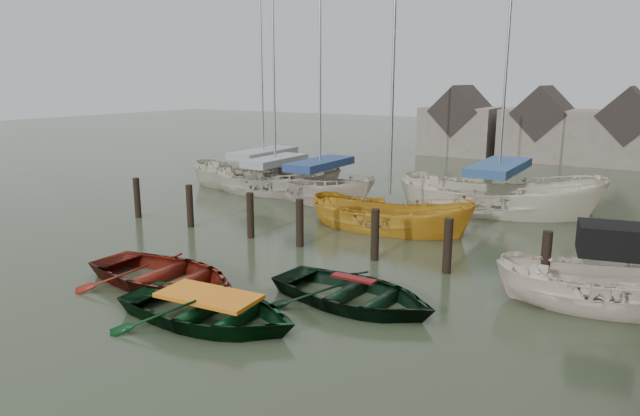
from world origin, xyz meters
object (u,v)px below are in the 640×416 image
Objects in this scene: rowboat_red at (165,286)px; motorboat at (604,305)px; rowboat_green at (210,322)px; sailboat_c at (389,229)px; sailboat_b at (320,198)px; sailboat_d at (496,210)px; rowboat_dkgreen at (353,304)px; sailboat_e at (264,185)px; sailboat_a at (276,191)px.

motorboat reaches higher than rowboat_red.
rowboat_green is (2.28, -0.98, 0.00)m from rowboat_red.
sailboat_b is at bearing 55.10° from sailboat_c.
sailboat_d is (4.56, 11.79, 0.06)m from rowboat_red.
sailboat_d reaches higher than motorboat.
rowboat_red reaches higher than rowboat_green.
sailboat_c is (-0.04, 8.50, 0.02)m from rowboat_green.
sailboat_b reaches higher than motorboat.
sailboat_b is at bearing 41.19° from rowboat_dkgreen.
sailboat_d reaches higher than rowboat_green.
rowboat_dkgreen is 10.96m from sailboat_b.
motorboat is at bearing -96.51° from sailboat_b.
motorboat is at bearing -55.14° from rowboat_dkgreen.
sailboat_b reaches higher than sailboat_e.
sailboat_d is (8.94, 1.34, -0.01)m from sailboat_a.
sailboat_e reaches higher than motorboat.
rowboat_dkgreen is 0.35× the size of sailboat_b.
sailboat_d is (0.28, 10.45, 0.06)m from rowboat_dkgreen.
sailboat_d is at bearing -30.64° from sailboat_c.
sailboat_c reaches higher than motorboat.
rowboat_dkgreen is at bearing -71.99° from rowboat_red.
sailboat_d is at bearing 17.36° from motorboat.
sailboat_c is at bearing -4.16° from rowboat_green.
motorboat is 0.43× the size of sailboat_b.
sailboat_a is 9.04m from sailboat_d.
rowboat_red is at bearing 62.28° from rowboat_green.
motorboat is at bearing -57.96° from rowboat_green.
sailboat_c is (4.31, -2.76, -0.05)m from sailboat_b.
motorboat is 0.46× the size of sailboat_e.
motorboat is (8.88, 3.89, 0.09)m from rowboat_red.
rowboat_green is 0.33× the size of sailboat_a.
sailboat_d reaches higher than sailboat_e.
sailboat_c reaches higher than rowboat_green.
sailboat_e is (-14.61, 7.51, -0.03)m from motorboat.
sailboat_a is 0.94× the size of sailboat_d.
rowboat_red is 12.64m from sailboat_d.
sailboat_c is at bearing 24.04° from rowboat_dkgreen.
sailboat_d is (2.31, 4.28, 0.04)m from sailboat_c.
motorboat is 0.37× the size of sailboat_d.
motorboat is 14.80m from sailboat_a.
sailboat_a reaches higher than rowboat_red.
sailboat_a reaches higher than rowboat_green.
sailboat_c is (2.24, 7.51, 0.02)m from rowboat_red.
sailboat_c is at bearing -15.98° from rowboat_red.
sailboat_b is at bearing -101.86° from sailboat_a.
motorboat is 0.46× the size of sailboat_c.
sailboat_b is 3.83m from sailboat_e.
rowboat_dkgreen is 0.82× the size of motorboat.
rowboat_green is 12.98m from sailboat_d.
sailboat_c is at bearing -137.47° from sailboat_e.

